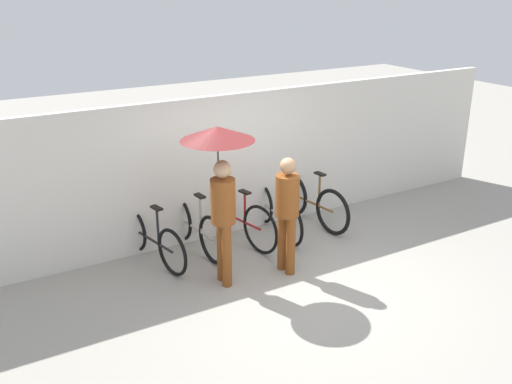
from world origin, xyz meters
name	(u,v)px	position (x,y,z in m)	size (l,w,h in m)	color
ground_plane	(298,289)	(0.00, 0.00, 0.00)	(30.00, 30.00, 0.00)	#9E998E
back_wall	(224,166)	(0.00, 2.07, 1.11)	(10.73, 0.12, 2.21)	silver
parked_bicycle_0	(152,239)	(-1.37, 1.69, 0.36)	(0.52, 1.67, 1.01)	black
parked_bicycle_1	(195,227)	(-0.68, 1.71, 0.37)	(0.44, 1.68, 1.01)	black
parked_bicycle_2	(237,218)	(0.00, 1.68, 0.39)	(0.52, 1.78, 0.97)	black
parked_bicycle_3	(276,212)	(0.68, 1.63, 0.35)	(0.44, 1.64, 1.03)	black
parked_bicycle_4	(311,202)	(1.36, 1.65, 0.39)	(0.44, 1.73, 1.01)	black
pedestrian_leading	(220,165)	(-0.74, 0.73, 1.63)	(0.94, 0.94, 2.11)	brown
pedestrian_center	(287,207)	(0.13, 0.50, 0.96)	(0.32, 0.32, 1.64)	brown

